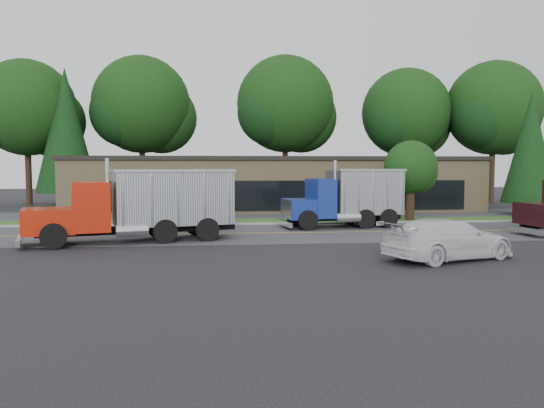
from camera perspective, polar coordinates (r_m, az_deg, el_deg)
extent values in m
plane|color=#2D2D32|center=(19.09, 1.53, -6.53)|extent=(140.00, 140.00, 0.00)
cube|color=#505055|center=(27.94, -0.69, -3.17)|extent=(60.00, 8.00, 0.02)
cube|color=gold|center=(27.94, -0.69, -3.17)|extent=(60.00, 0.12, 0.01)
cube|color=#9E9E99|center=(32.10, -1.30, -2.24)|extent=(60.00, 0.30, 0.12)
cube|color=#23511B|center=(33.88, -1.52, -1.91)|extent=(60.00, 3.40, 0.03)
cube|color=#505055|center=(38.85, -2.01, -1.15)|extent=(60.00, 7.00, 0.02)
cube|color=tan|center=(44.86, 0.09, 2.10)|extent=(32.00, 12.00, 4.00)
cylinder|color=#382619|center=(53.66, -24.70, 2.46)|extent=(0.56, 0.56, 4.78)
sphere|color=black|center=(53.92, -24.90, 9.38)|extent=(8.75, 8.75, 8.75)
sphere|color=black|center=(54.34, -22.83, 8.23)|extent=(6.56, 6.56, 6.56)
sphere|color=black|center=(53.54, -26.56, 8.49)|extent=(6.02, 6.02, 6.02)
cylinder|color=#382619|center=(53.20, -13.75, 2.88)|extent=(0.56, 0.56, 5.11)
sphere|color=black|center=(53.53, -13.87, 10.33)|extent=(9.35, 9.35, 9.35)
sphere|color=black|center=(54.35, -11.82, 9.02)|extent=(7.01, 7.01, 7.01)
sphere|color=black|center=(52.81, -15.59, 9.43)|extent=(6.43, 6.43, 6.43)
cylinder|color=#382619|center=(53.01, 1.42, 3.05)|extent=(0.56, 0.56, 5.23)
sphere|color=black|center=(53.36, 1.43, 10.69)|extent=(9.56, 9.56, 9.56)
sphere|color=black|center=(54.65, 3.17, 9.27)|extent=(7.17, 7.17, 7.17)
sphere|color=black|center=(52.22, -0.10, 9.85)|extent=(6.57, 6.57, 6.57)
cylinder|color=#382619|center=(54.77, 14.13, 2.73)|extent=(0.56, 0.56, 4.78)
sphere|color=black|center=(55.03, 14.24, 9.50)|extent=(8.74, 8.74, 8.74)
sphere|color=black|center=(56.51, 15.43, 8.22)|extent=(6.56, 6.56, 6.56)
sphere|color=black|center=(53.74, 13.13, 8.77)|extent=(6.01, 6.01, 6.01)
cylinder|color=#382619|center=(56.16, 22.54, 2.66)|extent=(0.56, 0.56, 4.96)
sphere|color=black|center=(56.44, 22.73, 9.50)|extent=(9.06, 9.06, 9.06)
sphere|color=black|center=(58.13, 23.66, 8.19)|extent=(6.80, 6.80, 6.80)
sphere|color=black|center=(54.96, 21.80, 8.79)|extent=(6.23, 6.23, 6.23)
cylinder|color=#382619|center=(50.62, -21.11, 0.35)|extent=(0.44, 0.44, 1.00)
cone|color=black|center=(50.64, -21.28, 7.40)|extent=(5.38, 5.38, 11.01)
cylinder|color=#382619|center=(42.96, 25.86, -0.39)|extent=(0.44, 0.44, 1.00)
cone|color=black|center=(42.88, 26.03, 5.45)|extent=(3.90, 3.90, 7.98)
cylinder|color=#382619|center=(35.88, 14.63, -0.20)|extent=(0.56, 0.56, 1.88)
sphere|color=black|center=(35.79, 14.70, 3.88)|extent=(3.44, 3.44, 3.44)
sphere|color=black|center=(36.42, 15.41, 3.19)|extent=(2.58, 2.58, 2.58)
sphere|color=black|center=(35.31, 14.05, 3.37)|extent=(2.37, 2.37, 2.37)
cube|color=black|center=(25.59, -14.04, -2.67)|extent=(8.95, 3.47, 0.28)
cube|color=#B7200D|center=(25.33, -22.90, -1.68)|extent=(2.71, 2.81, 1.10)
cube|color=#B7200D|center=(25.30, -18.94, -0.23)|extent=(2.18, 2.74, 2.20)
cube|color=black|center=(25.25, -20.51, 0.64)|extent=(0.64, 2.03, 0.90)
cube|color=silver|center=(25.72, -10.63, 0.66)|extent=(5.88, 3.90, 2.50)
cube|color=silver|center=(25.67, -10.66, 3.56)|extent=(6.07, 4.09, 0.12)
cylinder|color=black|center=(26.53, -22.39, -2.62)|extent=(1.15, 0.64, 1.10)
cylinder|color=black|center=(24.24, -22.46, -3.22)|extent=(1.15, 0.64, 1.10)
cylinder|color=black|center=(27.04, -10.23, -2.26)|extent=(1.15, 0.64, 1.10)
cylinder|color=black|center=(24.80, -9.19, -2.81)|extent=(1.15, 0.64, 1.10)
cube|color=black|center=(31.10, 7.94, -1.42)|extent=(6.59, 1.98, 0.28)
cube|color=navy|center=(30.10, 2.95, -0.52)|extent=(1.89, 2.51, 1.10)
cube|color=navy|center=(30.46, 5.24, 0.66)|extent=(1.49, 2.54, 2.20)
cube|color=black|center=(30.28, 4.36, 1.40)|extent=(0.38, 2.08, 0.90)
cube|color=silver|center=(31.44, 9.88, 1.26)|extent=(4.23, 3.07, 2.50)
cube|color=silver|center=(31.41, 9.90, 3.63)|extent=(4.40, 3.24, 0.12)
cylinder|color=black|center=(31.29, 2.57, -1.36)|extent=(1.14, 0.51, 1.10)
cylinder|color=black|center=(29.10, 3.87, -1.76)|extent=(1.14, 0.51, 1.10)
cylinder|color=black|center=(32.70, 9.48, -1.17)|extent=(1.14, 0.51, 1.10)
cylinder|color=black|center=(30.62, 11.20, -1.55)|extent=(1.14, 0.51, 1.10)
cube|color=black|center=(30.14, 27.18, -0.95)|extent=(2.20, 2.53, 1.10)
cylinder|color=black|center=(31.18, 26.03, -1.78)|extent=(1.14, 0.49, 1.10)
imported|color=silver|center=(21.07, 18.41, -3.60)|extent=(5.78, 3.96, 1.55)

